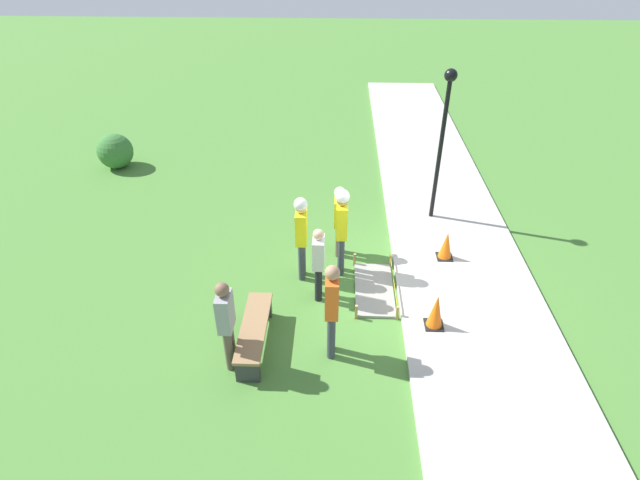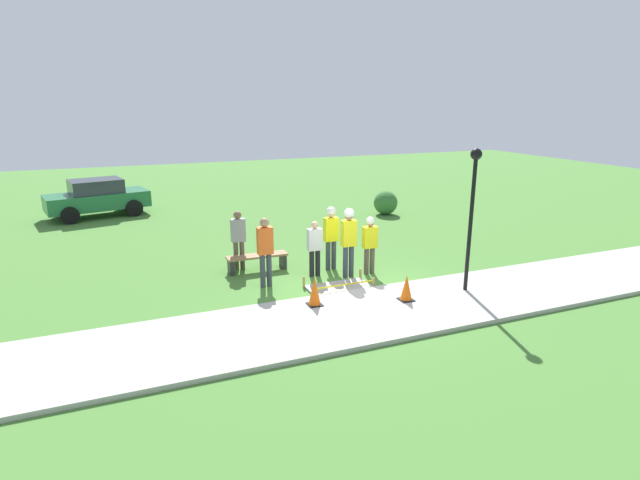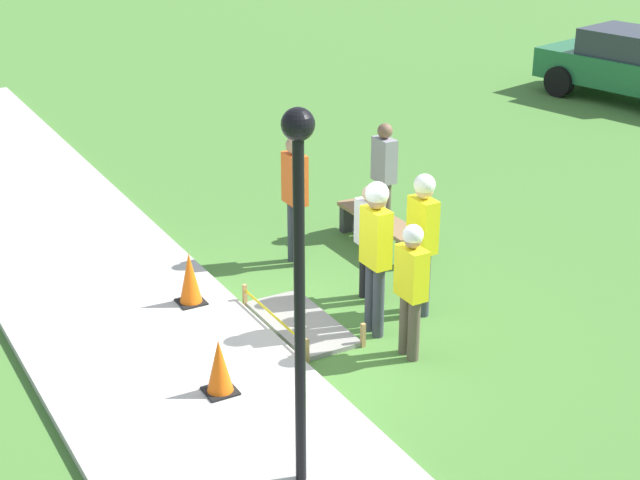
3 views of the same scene
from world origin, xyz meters
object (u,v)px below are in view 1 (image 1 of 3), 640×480
(traffic_cone_near_patch, at_px, (436,311))
(park_bench, at_px, (254,331))
(worker_assistant, at_px, (339,216))
(bystander_in_white_shirt, at_px, (226,321))
(worker_trainee, at_px, (342,224))
(lamppost_near, at_px, (444,124))
(traffic_cone_far_patch, at_px, (446,245))
(worker_supervisor, at_px, (301,231))
(bystander_in_orange_shirt, at_px, (332,306))
(bystander_in_gray_shirt, at_px, (318,261))

(traffic_cone_near_patch, bearing_deg, park_bench, 99.30)
(worker_assistant, height_order, bystander_in_white_shirt, bystander_in_white_shirt)
(worker_trainee, xyz_separation_m, lamppost_near, (2.26, -2.23, 1.27))
(traffic_cone_near_patch, distance_m, park_bench, 3.25)
(traffic_cone_far_patch, distance_m, park_bench, 4.62)
(lamppost_near, bearing_deg, traffic_cone_near_patch, 172.49)
(traffic_cone_near_patch, relative_size, worker_supervisor, 0.37)
(park_bench, xyz_separation_m, worker_supervisor, (2.03, -0.69, 0.79))
(bystander_in_orange_shirt, xyz_separation_m, bystander_in_gray_shirt, (1.50, 0.28, -0.19))
(traffic_cone_far_patch, xyz_separation_m, bystander_in_orange_shirt, (-2.81, 2.42, 0.66))
(worker_trainee, height_order, bystander_in_white_shirt, worker_trainee)
(worker_assistant, bearing_deg, bystander_in_orange_shirt, 178.04)
(worker_supervisor, relative_size, bystander_in_white_shirt, 1.08)
(worker_supervisor, height_order, worker_trainee, worker_trainee)
(traffic_cone_far_patch, height_order, worker_assistant, worker_assistant)
(bystander_in_orange_shirt, height_order, bystander_in_white_shirt, bystander_in_orange_shirt)
(park_bench, distance_m, lamppost_near, 6.20)
(worker_assistant, xyz_separation_m, bystander_in_orange_shirt, (-3.02, 0.10, 0.10))
(worker_trainee, distance_m, lamppost_near, 3.42)
(worker_trainee, bearing_deg, traffic_cone_near_patch, -134.51)
(worker_supervisor, height_order, lamppost_near, lamppost_near)
(worker_trainee, distance_m, bystander_in_gray_shirt, 0.99)
(worker_assistant, height_order, bystander_in_gray_shirt, worker_assistant)
(worker_supervisor, relative_size, bystander_in_orange_shirt, 1.00)
(bystander_in_orange_shirt, bearing_deg, park_bench, 84.72)
(bystander_in_gray_shirt, xyz_separation_m, bystander_in_white_shirt, (-1.82, 1.40, 0.10))
(park_bench, relative_size, worker_assistant, 1.05)
(traffic_cone_far_patch, distance_m, lamppost_near, 2.72)
(worker_trainee, bearing_deg, traffic_cone_far_patch, -78.02)
(traffic_cone_far_patch, relative_size, worker_assistant, 0.38)
(park_bench, height_order, lamppost_near, lamppost_near)
(park_bench, relative_size, worker_supervisor, 0.94)
(traffic_cone_near_patch, distance_m, traffic_cone_far_patch, 2.24)
(worker_supervisor, bearing_deg, bystander_in_white_shirt, 157.41)
(traffic_cone_far_patch, bearing_deg, park_bench, 125.57)
(traffic_cone_far_patch, height_order, park_bench, traffic_cone_far_patch)
(traffic_cone_far_patch, relative_size, bystander_in_orange_shirt, 0.34)
(worker_assistant, xyz_separation_m, worker_trainee, (-0.68, -0.05, 0.23))
(worker_trainee, bearing_deg, worker_assistant, 4.23)
(traffic_cone_far_patch, height_order, bystander_in_white_shirt, bystander_in_white_shirt)
(traffic_cone_far_patch, height_order, lamppost_near, lamppost_near)
(lamppost_near, bearing_deg, worker_assistant, 124.64)
(traffic_cone_far_patch, distance_m, bystander_in_orange_shirt, 3.77)
(traffic_cone_near_patch, bearing_deg, lamppost_near, -7.51)
(traffic_cone_far_patch, relative_size, worker_trainee, 0.32)
(bystander_in_white_shirt, bearing_deg, worker_trainee, -34.58)
(park_bench, bearing_deg, worker_supervisor, -18.86)
(traffic_cone_far_patch, relative_size, bystander_in_white_shirt, 0.36)
(worker_supervisor, xyz_separation_m, bystander_in_gray_shirt, (-0.65, -0.37, -0.24))
(bystander_in_orange_shirt, bearing_deg, worker_supervisor, 16.78)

